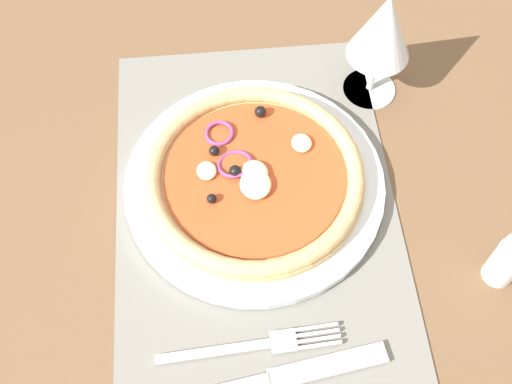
% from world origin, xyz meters
% --- Properties ---
extents(ground_plane, '(1.90, 1.40, 0.02)m').
position_xyz_m(ground_plane, '(0.00, 0.00, -0.01)').
color(ground_plane, brown).
extents(placemat, '(0.47, 0.31, 0.00)m').
position_xyz_m(placemat, '(0.00, 0.00, 0.00)').
color(placemat, slate).
rests_on(placemat, ground_plane).
extents(plate, '(0.29, 0.29, 0.01)m').
position_xyz_m(plate, '(-0.03, 0.00, 0.01)').
color(plate, white).
rests_on(plate, placemat).
extents(pizza, '(0.24, 0.24, 0.03)m').
position_xyz_m(pizza, '(-0.03, 0.00, 0.03)').
color(pizza, tan).
rests_on(pizza, plate).
extents(fork, '(0.03, 0.18, 0.00)m').
position_xyz_m(fork, '(0.15, -0.01, 0.01)').
color(fork, silver).
rests_on(fork, placemat).
extents(knife, '(0.04, 0.20, 0.01)m').
position_xyz_m(knife, '(0.18, 0.01, 0.01)').
color(knife, silver).
rests_on(knife, placemat).
extents(wine_glass, '(0.07, 0.07, 0.15)m').
position_xyz_m(wine_glass, '(-0.16, 0.15, 0.10)').
color(wine_glass, silver).
rests_on(wine_glass, ground_plane).
extents(pepper_shaker, '(0.03, 0.03, 0.07)m').
position_xyz_m(pepper_shaker, '(0.10, 0.24, 0.03)').
color(pepper_shaker, silver).
rests_on(pepper_shaker, ground_plane).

